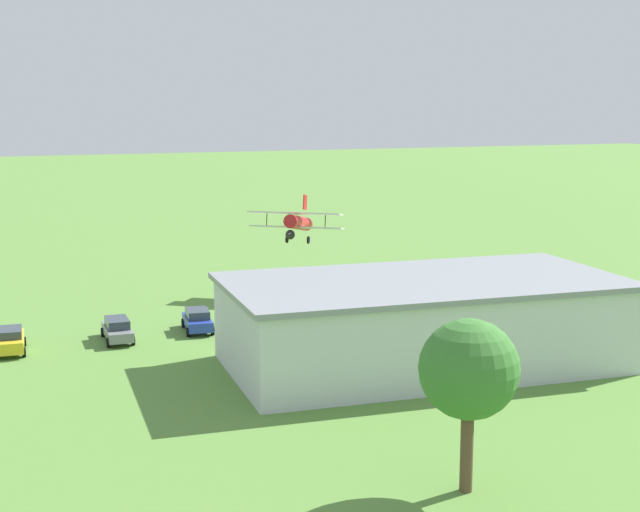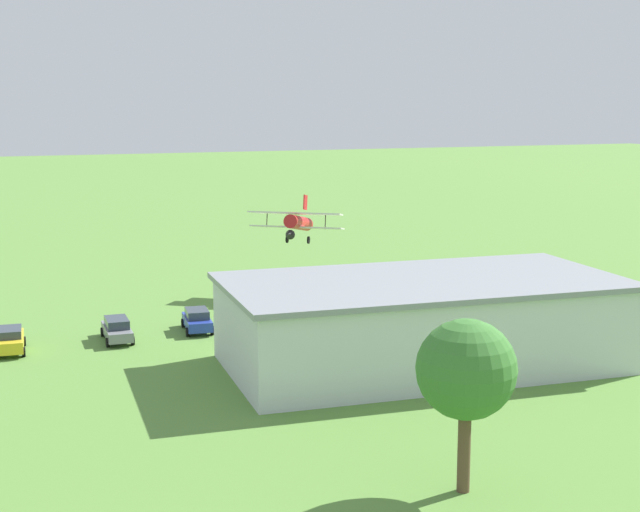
% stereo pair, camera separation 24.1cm
% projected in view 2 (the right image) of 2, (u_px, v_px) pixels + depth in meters
% --- Properties ---
extents(ground_plane, '(400.00, 400.00, 0.00)m').
position_uv_depth(ground_plane, '(275.00, 280.00, 86.46)').
color(ground_plane, '#568438').
extents(hangar, '(25.41, 13.92, 5.57)m').
position_uv_depth(hangar, '(422.00, 322.00, 58.62)').
color(hangar, silver).
rests_on(hangar, ground_plane).
extents(biplane, '(7.85, 7.08, 3.99)m').
position_uv_depth(biplane, '(298.00, 222.00, 79.77)').
color(biplane, '#B21E1E').
extents(car_red, '(2.67, 4.47, 1.59)m').
position_uv_depth(car_red, '(469.00, 297.00, 75.00)').
color(car_red, red).
rests_on(car_red, ground_plane).
extents(car_blue, '(2.27, 4.24, 1.61)m').
position_uv_depth(car_blue, '(197.00, 320.00, 67.51)').
color(car_blue, '#23389E').
rests_on(car_blue, ground_plane).
extents(car_grey, '(1.94, 4.50, 1.60)m').
position_uv_depth(car_grey, '(117.00, 329.00, 64.84)').
color(car_grey, slate).
rests_on(car_grey, ground_plane).
extents(car_yellow, '(2.15, 4.28, 1.63)m').
position_uv_depth(car_yellow, '(10.00, 340.00, 61.90)').
color(car_yellow, gold).
rests_on(car_yellow, ground_plane).
extents(person_by_parked_cars, '(0.39, 0.39, 1.78)m').
position_uv_depth(person_by_parked_cars, '(425.00, 299.00, 74.29)').
color(person_by_parked_cars, orange).
rests_on(person_by_parked_cars, ground_plane).
extents(person_beside_truck, '(0.50, 0.50, 1.71)m').
position_uv_depth(person_beside_truck, '(432.00, 288.00, 78.77)').
color(person_beside_truck, beige).
rests_on(person_beside_truck, ground_plane).
extents(tree_behind_hangar_right, '(4.31, 4.31, 7.61)m').
position_uv_depth(tree_behind_hangar_right, '(466.00, 371.00, 39.25)').
color(tree_behind_hangar_right, brown).
rests_on(tree_behind_hangar_right, ground_plane).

